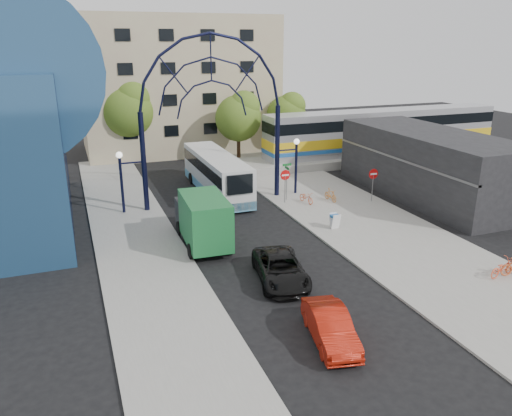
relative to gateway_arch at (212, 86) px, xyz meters
name	(u,v)px	position (x,y,z in m)	size (l,w,h in m)	color
ground	(294,285)	(0.00, -14.00, -8.56)	(120.00, 120.00, 0.00)	black
sidewalk_east	(384,235)	(8.00, -10.00, -8.50)	(8.00, 56.00, 0.12)	gray
plaza_west	(143,257)	(-6.50, -8.00, -8.50)	(5.00, 50.00, 0.12)	gray
gateway_arch	(212,86)	(0.00, 0.00, 0.00)	(13.64, 0.44, 12.10)	black
stop_sign	(285,178)	(4.80, -2.00, -6.56)	(0.80, 0.07, 2.50)	slate
do_not_enter_sign	(373,177)	(11.00, -4.00, -6.58)	(0.76, 0.07, 2.48)	slate
street_name_sign	(287,174)	(5.20, -1.40, -6.43)	(0.70, 0.70, 2.80)	slate
sandwich_board	(335,219)	(5.60, -8.02, -7.81)	(0.55, 0.61, 0.99)	white
commercial_block_east	(429,164)	(16.00, -4.00, -6.06)	(6.00, 16.00, 5.00)	black
apartment_block	(176,84)	(2.00, 20.97, -1.55)	(20.00, 12.10, 14.00)	tan
train_platform	(381,155)	(20.00, 8.00, -8.16)	(32.00, 5.00, 0.80)	gray
train_car	(383,131)	(20.00, 8.00, -5.66)	(25.10, 3.05, 4.20)	#B7B7BC
tree_north_a	(240,116)	(6.12, 11.93, -3.95)	(4.48, 4.48, 7.00)	#382314
tree_north_b	(129,108)	(-3.88, 15.93, -3.29)	(5.12, 5.12, 8.00)	#382314
tree_north_c	(288,113)	(12.12, 13.93, -4.28)	(4.16, 4.16, 6.50)	#382314
city_bus	(216,173)	(0.89, 2.46, -6.93)	(2.70, 11.33, 3.10)	silver
green_truck	(202,219)	(-2.87, -7.25, -6.98)	(2.67, 6.35, 3.15)	black
black_suv	(281,269)	(-0.48, -13.35, -7.87)	(2.27, 4.93, 1.37)	black
red_sedan	(330,326)	(-0.73, -18.91, -7.88)	(1.43, 4.10, 1.35)	#A4180A
bike_near_a	(306,197)	(6.27, -2.60, -8.02)	(0.55, 1.57, 0.83)	#DD582C
bike_near_b	(331,195)	(8.15, -2.86, -7.98)	(0.43, 1.52, 0.92)	orange
bike_far_a	(503,268)	(10.18, -17.07, -7.96)	(0.63, 1.80, 0.95)	#EB542F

